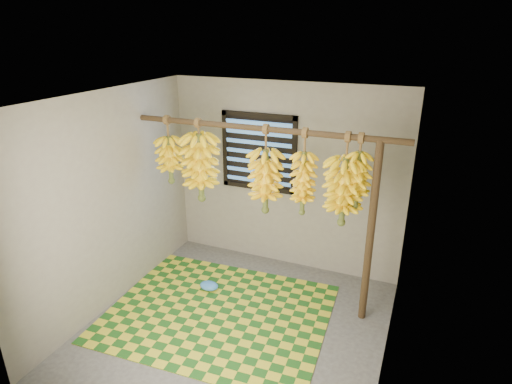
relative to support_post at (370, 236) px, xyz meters
The scene contains 16 objects.
floor 1.71m from the support_post, 149.74° to the right, with size 3.00×3.00×0.01m, color #484848.
ceiling 1.98m from the support_post, 149.74° to the right, with size 3.00×3.00×0.01m, color silver.
wall_back 1.46m from the support_post, 146.14° to the left, with size 3.00×0.01×2.40m, color gray.
wall_left 2.80m from the support_post, 165.49° to the right, with size 0.01×3.00×2.40m, color gray.
wall_right 0.79m from the support_post, 66.46° to the right, with size 0.01×3.00×2.40m, color gray.
window 1.80m from the support_post, 153.40° to the left, with size 1.00×0.04×1.00m.
hanging_pole 1.56m from the support_post, behind, with size 0.06×0.06×3.00m, color #45311C.
support_post is the anchor object (origin of this frame).
woven_mat 1.87m from the support_post, 159.63° to the right, with size 2.38×1.91×0.01m, color #1D5519.
plastic_bag 2.04m from the support_post, behind, with size 0.24×0.17×0.10m, color #3B82DD.
banana_bunch_a 2.41m from the support_post, behind, with size 0.31×0.31×0.80m.
banana_bunch_b 2.01m from the support_post, behind, with size 0.40×0.40×0.96m.
banana_bunch_c 1.23m from the support_post, behind, with size 0.36×0.36×0.98m.
banana_bunch_d 0.87m from the support_post, behind, with size 0.27×0.27×0.93m.
banana_bunch_e 0.53m from the support_post, behind, with size 0.39×0.39×0.98m.
banana_bunch_f 0.60m from the support_post, behind, with size 0.26×0.26×0.78m.
Camera 1 is at (1.62, -3.34, 2.99)m, focal length 30.00 mm.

